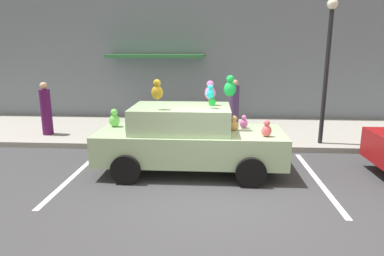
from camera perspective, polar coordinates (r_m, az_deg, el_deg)
name	(u,v)px	position (r m, az deg, el deg)	size (l,w,h in m)	color
ground_plane	(219,197)	(6.68, 4.57, -11.58)	(60.00, 60.00, 0.00)	#38383A
sidewalk	(217,131)	(11.39, 4.22, -0.59)	(24.00, 4.00, 0.15)	gray
storefront_building	(217,38)	(13.21, 4.27, 14.96)	(24.00, 1.25, 6.40)	slate
parking_stripe_front	(317,180)	(7.94, 20.56, -8.25)	(0.12, 3.60, 0.01)	silver
parking_stripe_rear	(76,174)	(8.22, -19.21, -7.41)	(0.12, 3.60, 0.01)	silver
plush_covered_car	(188,138)	(7.72, -0.66, -1.72)	(4.24, 1.88, 2.24)	#A2BE8F
teddy_bear_on_sidewalk	(172,131)	(9.93, -3.51, -0.54)	(0.32, 0.27, 0.61)	brown
street_lamp_post	(328,58)	(10.06, 22.09, 10.99)	(0.28, 0.28, 3.95)	black
pedestrian_near_shopfront	(46,110)	(11.49, -23.60, 2.78)	(0.33, 0.33, 1.66)	#4E134A
pedestrian_walking_past	(234,105)	(11.78, 7.22, 3.95)	(0.32, 0.32, 1.63)	#402D54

